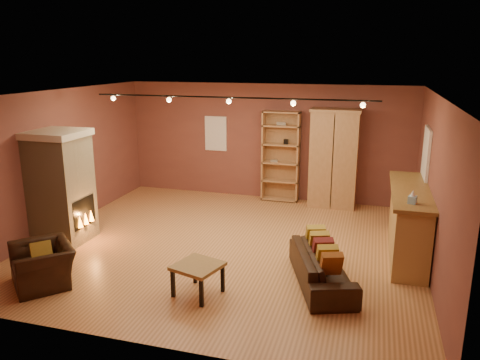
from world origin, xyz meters
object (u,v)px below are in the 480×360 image
(bookcase, at_px, (281,155))
(coffee_table, at_px, (198,269))
(fireplace, at_px, (61,187))
(armchair, at_px, (42,258))
(loveseat, at_px, (322,261))
(bar_counter, at_px, (409,222))
(armoire, at_px, (334,158))

(bookcase, relative_size, coffee_table, 2.79)
(fireplace, bearing_deg, bookcase, 47.39)
(bookcase, distance_m, armchair, 6.03)
(loveseat, relative_size, coffee_table, 2.45)
(armchair, bearing_deg, bar_counter, 68.97)
(fireplace, distance_m, bar_counter, 6.35)
(armchair, distance_m, coffee_table, 2.44)
(armchair, height_order, coffee_table, armchair)
(fireplace, bearing_deg, coffee_table, -21.84)
(bookcase, height_order, bar_counter, bookcase)
(fireplace, bearing_deg, armoire, 37.14)
(bar_counter, relative_size, coffee_table, 3.26)
(loveseat, distance_m, armchair, 4.30)
(bookcase, xyz_separation_m, loveseat, (1.48, -4.16, -0.73))
(bar_counter, relative_size, armchair, 2.24)
(bookcase, bearing_deg, armchair, -116.17)
(bookcase, distance_m, bar_counter, 3.89)
(bar_counter, xyz_separation_m, armchair, (-5.45, -2.72, -0.19))
(fireplace, relative_size, coffee_table, 2.72)
(bookcase, bearing_deg, loveseat, -70.40)
(bar_counter, bearing_deg, armoire, 121.91)
(armoire, xyz_separation_m, bar_counter, (1.54, -2.48, -0.53))
(bookcase, xyz_separation_m, armoire, (1.26, -0.18, 0.04))
(fireplace, distance_m, bookcase, 5.07)
(bookcase, distance_m, loveseat, 4.48)
(bar_counter, distance_m, coffee_table, 3.86)
(bookcase, height_order, armchair, bookcase)
(armchair, relative_size, coffee_table, 1.46)
(fireplace, distance_m, loveseat, 4.98)
(armoire, xyz_separation_m, loveseat, (0.22, -3.99, -0.77))
(armoire, bearing_deg, bar_counter, -58.09)
(armoire, distance_m, coffee_table, 5.12)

